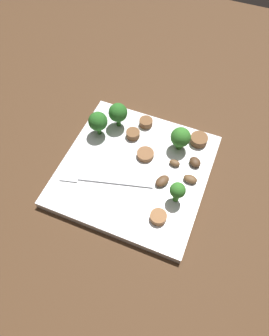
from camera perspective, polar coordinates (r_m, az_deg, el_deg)
ground_plane at (r=0.64m, az=-0.00°, el=-0.82°), size 1.40×1.40×0.00m
plate at (r=0.63m, az=-0.00°, el=-0.42°), size 0.28×0.28×0.02m
fork at (r=0.61m, az=-6.41°, el=-2.28°), size 0.18×0.06×0.00m
broccoli_floret_0 at (r=0.63m, az=8.32°, el=5.47°), size 0.04×0.04×0.05m
broccoli_floret_1 at (r=0.66m, az=-3.00°, el=9.90°), size 0.04×0.04×0.06m
broccoli_floret_2 at (r=0.57m, az=7.77°, el=-4.12°), size 0.03×0.03×0.05m
broccoli_floret_3 at (r=0.65m, az=-6.62°, el=8.32°), size 0.04×0.04×0.06m
sausage_slice_0 at (r=0.67m, az=-0.28°, el=6.14°), size 0.04×0.04×0.01m
sausage_slice_1 at (r=0.67m, az=11.53°, el=5.02°), size 0.05×0.05×0.02m
sausage_slice_2 at (r=0.57m, az=4.32°, el=-8.79°), size 0.04×0.04×0.01m
sausage_slice_3 at (r=0.69m, az=2.07°, el=8.21°), size 0.04×0.04×0.01m
sausage_slice_4 at (r=0.64m, az=1.97°, el=2.46°), size 0.05×0.05×0.01m
mushroom_0 at (r=0.61m, az=10.04°, el=-1.98°), size 0.03×0.02×0.01m
mushroom_1 at (r=0.60m, az=5.03°, el=-2.35°), size 0.03×0.04×0.01m
mushroom_2 at (r=0.63m, az=7.26°, el=0.89°), size 0.02×0.02×0.01m
mushroom_3 at (r=0.63m, az=10.86°, el=1.06°), size 0.03×0.03×0.01m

